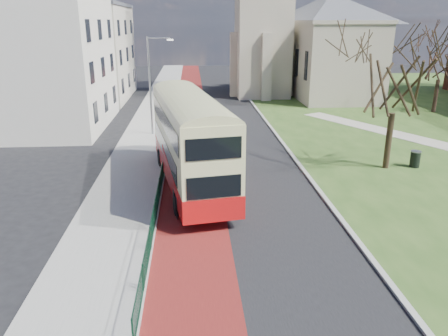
{
  "coord_description": "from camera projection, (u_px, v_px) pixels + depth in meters",
  "views": [
    {
      "loc": [
        -1.06,
        -18.74,
        9.27
      ],
      "look_at": [
        0.53,
        2.82,
        2.0
      ],
      "focal_mm": 35.0,
      "sensor_mm": 36.0,
      "label": 1
    }
  ],
  "objects": [
    {
      "name": "bus_lane",
      "position": [
        191.0,
        129.0,
        39.57
      ],
      "size": [
        3.4,
        120.0,
        0.01
      ],
      "primitive_type": "cube",
      "color": "#591414",
      "rests_on": "ground"
    },
    {
      "name": "pavement_west",
      "position": [
        149.0,
        129.0,
        39.28
      ],
      "size": [
        4.0,
        120.0,
        0.12
      ],
      "primitive_type": "cube",
      "color": "gray",
      "rests_on": "ground"
    },
    {
      "name": "kerb_east",
      "position": [
        267.0,
        122.0,
        41.95
      ],
      "size": [
        0.25,
        80.0,
        0.13
      ],
      "primitive_type": "cube",
      "color": "#999993",
      "rests_on": "ground"
    },
    {
      "name": "ground",
      "position": [
        217.0,
        227.0,
        20.75
      ],
      "size": [
        160.0,
        160.0,
        0.0
      ],
      "primitive_type": "plane",
      "color": "black",
      "rests_on": "ground"
    },
    {
      "name": "winter_tree_near",
      "position": [
        398.0,
        67.0,
        26.95
      ],
      "size": [
        8.38,
        8.38,
        9.47
      ],
      "rotation": [
        0.0,
        0.0,
        0.38
      ],
      "color": "#312618",
      "rests_on": "grass_green"
    },
    {
      "name": "streetlamp",
      "position": [
        152.0,
        81.0,
        35.99
      ],
      "size": [
        2.13,
        0.18,
        8.0
      ],
      "color": "gray",
      "rests_on": "pavement_west"
    },
    {
      "name": "street_block_far",
      "position": [
        86.0,
        51.0,
        53.85
      ],
      "size": [
        10.3,
        16.3,
        11.5
      ],
      "color": "beige",
      "rests_on": "ground"
    },
    {
      "name": "pedestrian_railing",
      "position": [
        160.0,
        187.0,
        24.15
      ],
      "size": [
        0.07,
        24.0,
        1.12
      ],
      "color": "#0D3C26",
      "rests_on": "ground"
    },
    {
      "name": "bus",
      "position": [
        190.0,
        137.0,
        24.89
      ],
      "size": [
        4.97,
        12.88,
        5.26
      ],
      "rotation": [
        0.0,
        0.0,
        0.17
      ],
      "color": "#B21010",
      "rests_on": "ground"
    },
    {
      "name": "winter_tree_far",
      "position": [
        442.0,
        53.0,
        44.86
      ],
      "size": [
        7.81,
        7.81,
        8.86
      ],
      "rotation": [
        0.0,
        0.0,
        -0.37
      ],
      "color": "#332219",
      "rests_on": "grass_green"
    },
    {
      "name": "kerb_west",
      "position": [
        171.0,
        129.0,
        39.42
      ],
      "size": [
        0.25,
        120.0,
        0.13
      ],
      "primitive_type": "cube",
      "color": "#999993",
      "rests_on": "ground"
    },
    {
      "name": "road_carriageway",
      "position": [
        221.0,
        129.0,
        39.76
      ],
      "size": [
        9.0,
        120.0,
        0.01
      ],
      "primitive_type": "cube",
      "color": "black",
      "rests_on": "ground"
    },
    {
      "name": "litter_bin",
      "position": [
        415.0,
        159.0,
        29.02
      ],
      "size": [
        0.82,
        0.82,
        1.1
      ],
      "rotation": [
        0.0,
        0.0,
        -0.22
      ],
      "color": "black",
      "rests_on": "grass_green"
    },
    {
      "name": "street_block_near",
      "position": [
        44.0,
        54.0,
        38.49
      ],
      "size": [
        10.3,
        14.3,
        13.0
      ],
      "color": "silver",
      "rests_on": "ground"
    }
  ]
}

